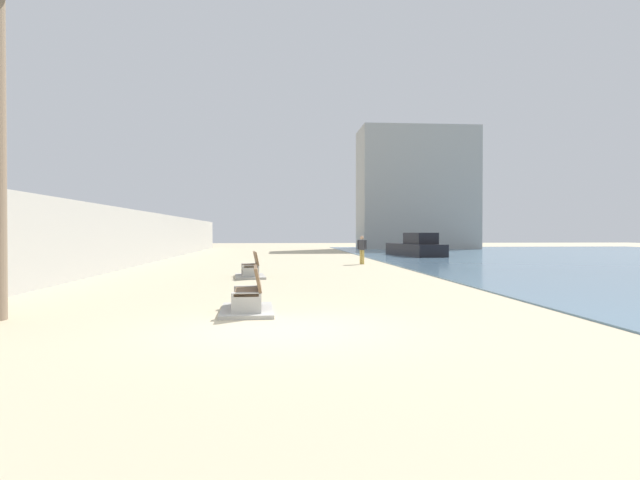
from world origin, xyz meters
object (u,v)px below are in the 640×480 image
bench_far (251,271)px  person_walking (362,248)px  bench_near (248,301)px  boat_far_right (416,247)px

bench_far → person_walking: size_ratio=1.42×
person_walking → bench_near: bearing=-106.9°
person_walking → boat_far_right: 10.86m
bench_near → bench_far: same height
bench_far → boat_far_right: 20.65m
person_walking → boat_far_right: bearing=59.9°
bench_near → boat_far_right: size_ratio=0.32×
bench_near → person_walking: 17.81m
bench_far → person_walking: person_walking is taller
bench_near → bench_far: 8.95m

